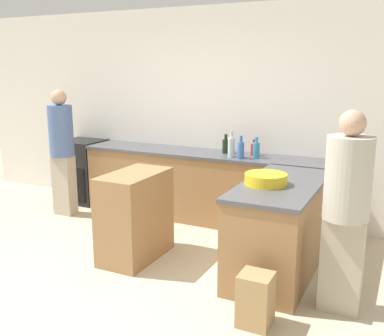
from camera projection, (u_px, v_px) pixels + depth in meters
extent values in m
plane|color=beige|center=(111.00, 284.00, 4.10)|extent=(14.00, 14.00, 0.00)
cube|color=white|center=(215.00, 113.00, 5.86)|extent=(8.00, 0.06, 2.70)
cube|color=olive|center=(204.00, 188.00, 5.78)|extent=(3.25, 0.59, 0.85)
cube|color=#4C4C51|center=(204.00, 154.00, 5.68)|extent=(3.28, 0.62, 0.04)
cube|color=olive|center=(280.00, 229.00, 4.30)|extent=(0.66, 1.51, 0.85)
cube|color=#4C4C51|center=(282.00, 184.00, 4.20)|extent=(0.69, 1.54, 0.04)
cube|color=black|center=(83.00, 171.00, 6.62)|extent=(0.64, 0.59, 0.89)
cube|color=black|center=(70.00, 184.00, 6.39)|extent=(0.54, 0.01, 0.50)
cube|color=black|center=(81.00, 141.00, 6.52)|extent=(0.59, 0.54, 0.01)
cube|color=#997047|center=(135.00, 216.00, 4.60)|extent=(0.46, 0.82, 0.90)
cylinder|color=yellow|center=(266.00, 179.00, 4.11)|extent=(0.39, 0.39, 0.10)
cylinder|color=red|center=(254.00, 150.00, 5.47)|extent=(0.09, 0.09, 0.14)
cylinder|color=red|center=(254.00, 142.00, 5.44)|extent=(0.04, 0.04, 0.06)
cylinder|color=#386BB7|center=(241.00, 150.00, 5.27)|extent=(0.08, 0.08, 0.20)
cylinder|color=#386BB7|center=(241.00, 139.00, 5.24)|extent=(0.03, 0.03, 0.08)
cylinder|color=#338CBF|center=(256.00, 150.00, 5.31)|extent=(0.08, 0.08, 0.18)
cylinder|color=#338CBF|center=(257.00, 140.00, 5.28)|extent=(0.04, 0.04, 0.07)
cylinder|color=silver|center=(231.00, 148.00, 5.36)|extent=(0.08, 0.08, 0.23)
cylinder|color=silver|center=(232.00, 134.00, 5.32)|extent=(0.04, 0.04, 0.09)
cylinder|color=black|center=(226.00, 146.00, 5.60)|extent=(0.09, 0.09, 0.17)
cylinder|color=black|center=(226.00, 137.00, 5.58)|extent=(0.04, 0.04, 0.07)
cube|color=#ADA38E|center=(64.00, 185.00, 5.99)|extent=(0.28, 0.17, 0.80)
cylinder|color=#4C6699|center=(61.00, 131.00, 5.83)|extent=(0.31, 0.31, 0.66)
sphere|color=tan|center=(59.00, 97.00, 5.73)|extent=(0.20, 0.20, 0.20)
cube|color=#ADA38E|center=(341.00, 265.00, 3.59)|extent=(0.32, 0.20, 0.78)
cylinder|color=#B7B2A3|center=(348.00, 178.00, 3.44)|extent=(0.36, 0.36, 0.65)
sphere|color=tan|center=(353.00, 123.00, 3.34)|extent=(0.20, 0.20, 0.20)
cube|color=#A88456|center=(256.00, 300.00, 3.42)|extent=(0.25, 0.24, 0.42)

